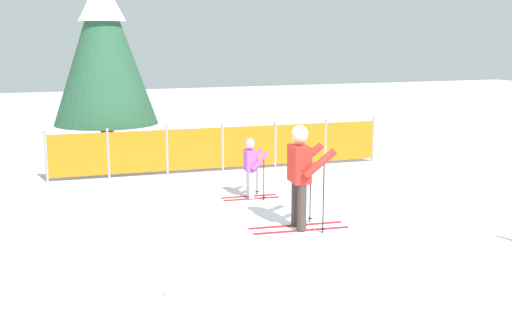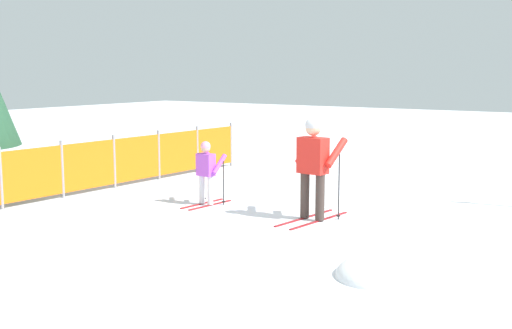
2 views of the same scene
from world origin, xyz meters
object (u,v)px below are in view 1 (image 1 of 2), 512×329
object	(u,v)px
skier_child	(251,163)
safety_fence	(223,147)
skier_adult	(301,167)
conifer_far	(103,45)

from	to	relation	value
skier_child	safety_fence	size ratio (longest dim) A/B	0.15
skier_adult	skier_child	distance (m)	2.21
skier_child	safety_fence	distance (m)	2.67
conifer_far	safety_fence	bearing A→B (deg)	-39.13
skier_adult	skier_child	world-z (taller)	skier_adult
skier_child	skier_adult	bearing A→B (deg)	-83.45
skier_adult	conifer_far	distance (m)	7.31
skier_adult	skier_child	size ratio (longest dim) A/B	1.45
skier_adult	safety_fence	world-z (taller)	skier_adult
skier_child	safety_fence	world-z (taller)	skier_child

